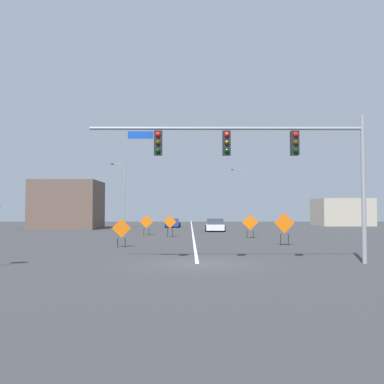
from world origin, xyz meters
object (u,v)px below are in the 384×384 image
object	(u,v)px
street_lamp_mid_left	(124,192)
car_white_passing	(215,225)
traffic_signal_assembly	(263,152)
construction_sign_median_near	(146,223)
construction_sign_left_shoulder	(284,225)
construction_sign_right_shoulder	(121,230)
construction_sign_right_lane	(250,223)
street_lamp_near_right	(242,194)
car_blue_far	(173,223)
construction_sign_median_far	(170,223)

from	to	relation	value
street_lamp_mid_left	car_white_passing	bearing A→B (deg)	-44.57
traffic_signal_assembly	construction_sign_median_near	world-z (taller)	traffic_signal_assembly
traffic_signal_assembly	street_lamp_mid_left	xyz separation A→B (m)	(-12.26, 40.57, 0.05)
construction_sign_left_shoulder	construction_sign_right_shoulder	distance (m)	10.53
construction_sign_left_shoulder	car_white_passing	bearing A→B (deg)	100.03
traffic_signal_assembly	construction_sign_right_shoulder	bearing A→B (deg)	131.76
construction_sign_left_shoulder	car_white_passing	distance (m)	19.54
construction_sign_right_lane	construction_sign_right_shoulder	size ratio (longest dim) A/B	1.10
construction_sign_right_lane	construction_sign_median_near	bearing A→B (deg)	155.32
street_lamp_near_right	construction_sign_right_lane	xyz separation A→B (m)	(-3.78, -36.00, -3.87)
construction_sign_median_near	street_lamp_mid_left	bearing A→B (deg)	104.88
street_lamp_near_right	car_white_passing	size ratio (longest dim) A/B	2.22
traffic_signal_assembly	car_white_passing	bearing A→B (deg)	90.75
street_lamp_mid_left	construction_sign_left_shoulder	bearing A→B (deg)	-63.71
traffic_signal_assembly	street_lamp_near_right	distance (m)	53.64
street_lamp_near_right	car_blue_far	bearing A→B (deg)	-131.10
construction_sign_median_far	construction_sign_left_shoulder	world-z (taller)	construction_sign_left_shoulder
construction_sign_right_lane	construction_sign_median_near	distance (m)	9.99
traffic_signal_assembly	construction_sign_median_far	distance (m)	19.67
car_blue_far	construction_sign_left_shoulder	bearing A→B (deg)	-74.66
construction_sign_median_far	construction_sign_median_near	bearing A→B (deg)	129.78
construction_sign_median_far	construction_sign_right_shoulder	size ratio (longest dim) A/B	1.05
street_lamp_near_right	construction_sign_left_shoulder	world-z (taller)	street_lamp_near_right
street_lamp_near_right	construction_sign_right_lane	distance (m)	36.41
car_white_passing	construction_sign_median_far	bearing A→B (deg)	-113.85
street_lamp_mid_left	construction_sign_right_shoulder	bearing A→B (deg)	-81.46
traffic_signal_assembly	construction_sign_median_near	distance (m)	22.98
street_lamp_near_right	construction_sign_median_far	distance (m)	36.40
street_lamp_mid_left	street_lamp_near_right	bearing A→B (deg)	35.47
construction_sign_right_shoulder	construction_sign_median_near	bearing A→B (deg)	89.04
car_white_passing	street_lamp_near_right	bearing A→B (deg)	76.16
construction_sign_median_near	construction_sign_right_shoulder	size ratio (longest dim) A/B	1.04
construction_sign_left_shoulder	street_lamp_near_right	bearing A→B (deg)	86.56
traffic_signal_assembly	construction_sign_right_lane	distance (m)	17.81
street_lamp_mid_left	construction_sign_median_near	bearing A→B (deg)	-75.12
traffic_signal_assembly	car_white_passing	world-z (taller)	traffic_signal_assembly
construction_sign_right_shoulder	car_blue_far	xyz separation A→B (m)	(1.95, 32.28, -0.54)
construction_sign_right_shoulder	car_white_passing	world-z (taller)	construction_sign_right_shoulder
construction_sign_median_far	car_white_passing	xyz separation A→B (m)	(4.49, 10.15, -0.51)
car_white_passing	car_blue_far	bearing A→B (deg)	113.46
construction_sign_median_near	car_white_passing	size ratio (longest dim) A/B	0.44
construction_sign_left_shoulder	construction_sign_median_far	bearing A→B (deg)	131.00
construction_sign_right_shoulder	car_white_passing	xyz separation A→B (m)	(7.04, 20.56, -0.43)
traffic_signal_assembly	car_blue_far	world-z (taller)	traffic_signal_assembly
construction_sign_left_shoulder	construction_sign_right_shoulder	bearing A→B (deg)	-172.77
traffic_signal_assembly	street_lamp_mid_left	world-z (taller)	street_lamp_mid_left
construction_sign_right_shoulder	street_lamp_mid_left	bearing A→B (deg)	98.54
construction_sign_right_lane	street_lamp_near_right	bearing A→B (deg)	84.01
street_lamp_near_right	construction_sign_right_shoulder	size ratio (longest dim) A/B	5.23
street_lamp_near_right	construction_sign_median_far	bearing A→B (deg)	-106.90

